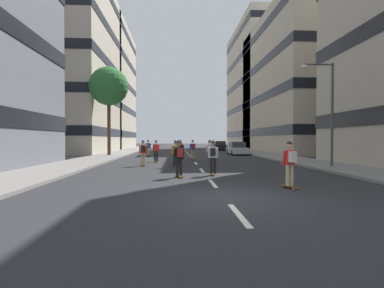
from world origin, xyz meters
The scene contains 25 objects.
ground_plane centered at (0.00, 27.12, 0.00)m, with size 162.74×162.74×0.00m, color #28282B.
sidewalk_left centered at (-8.70, 30.51, 0.07)m, with size 3.66×74.59×0.14m, color gray.
sidewalk_right centered at (8.70, 30.51, 0.07)m, with size 3.66×74.59×0.14m, color gray.
lane_markings centered at (0.00, 28.00, 0.00)m, with size 0.16×62.20×0.01m.
building_left_mid centered at (-17.50, 31.25, 11.69)m, with size 14.04×17.31×23.20m.
building_left_far centered at (-17.50, 47.90, 11.58)m, with size 14.04×18.98×22.99m.
building_right_mid centered at (17.50, 31.25, 9.64)m, with size 14.04×22.42×19.10m.
building_right_far centered at (17.50, 47.90, 12.09)m, with size 14.04×21.33×24.01m.
parked_car_near centered at (5.67, 24.65, 0.70)m, with size 1.82×4.40×1.52m.
parked_car_mid centered at (5.67, 37.91, 0.70)m, with size 1.82×4.40×1.52m.
street_tree_near centered at (-8.70, 22.58, 7.48)m, with size 4.11×4.11×9.44m.
streetlamp_right centered at (7.97, 8.75, 4.14)m, with size 2.13×0.30×6.50m.
skater_0 centered at (-3.10, 14.15, 0.98)m, with size 0.54×0.91×1.78m.
skater_1 centered at (-4.45, 21.65, 1.02)m, with size 0.57×0.92×1.78m.
skater_2 centered at (-1.19, 12.58, 0.98)m, with size 0.55×0.92×1.78m.
skater_3 centered at (2.83, 24.08, 1.02)m, with size 0.55×0.91×1.78m.
skater_4 centered at (-0.99, 26.73, 1.02)m, with size 0.54×0.91×1.78m.
skater_5 centered at (-1.37, 4.97, 1.02)m, with size 0.57×0.92×1.78m.
skater_6 centered at (-1.55, 10.06, 1.02)m, with size 0.55×0.92×1.78m.
skater_7 centered at (0.00, 17.02, 1.02)m, with size 0.56×0.92×1.78m.
skater_8 centered at (-1.32, 15.12, 1.02)m, with size 0.54×0.91×1.78m.
skater_9 centered at (0.99, 12.50, 0.98)m, with size 0.53×0.90×1.78m.
skater_10 centered at (2.74, 1.62, 1.02)m, with size 0.57×0.92×1.78m.
skater_11 centered at (0.36, 5.69, 1.02)m, with size 0.56×0.92×1.78m.
skater_12 centered at (-3.78, 11.02, 1.02)m, with size 0.56×0.92×1.78m.
Camera 1 is at (-1.55, -8.99, 1.86)m, focal length 27.07 mm.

